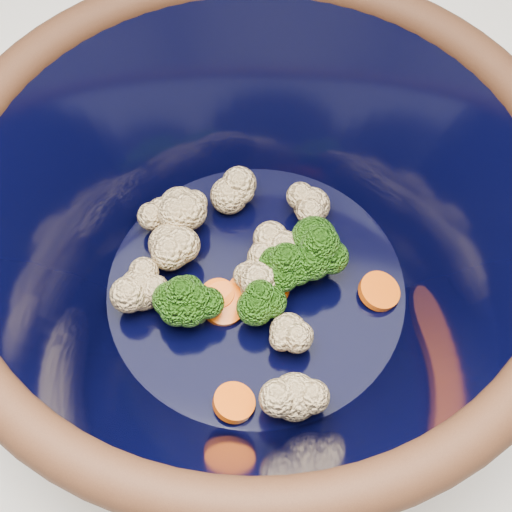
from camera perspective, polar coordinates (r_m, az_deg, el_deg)
The scene contains 3 objects.
counter at distance 0.99m, azimuth 1.31°, elevation -17.06°, with size 1.20×1.20×0.90m, color white.
mixing_bowl at distance 0.48m, azimuth -0.00°, elevation 1.07°, with size 0.47×0.47×0.18m.
vegetable_pile at distance 0.52m, azimuth -0.93°, elevation -1.09°, with size 0.20×0.19×0.05m.
Camera 1 is at (0.03, -0.25, 1.40)m, focal length 50.00 mm.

